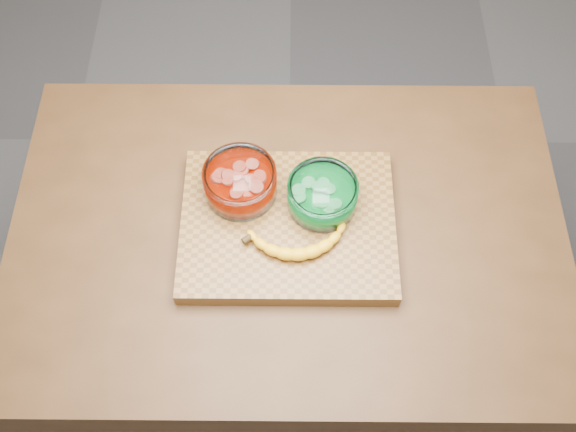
{
  "coord_description": "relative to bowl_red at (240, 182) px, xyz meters",
  "views": [
    {
      "loc": [
        0.0,
        -0.64,
        2.12
      ],
      "look_at": [
        0.0,
        0.0,
        0.96
      ],
      "focal_mm": 40.0,
      "sensor_mm": 36.0,
      "label": 1
    }
  ],
  "objects": [
    {
      "name": "bowl_red",
      "position": [
        0.0,
        0.0,
        0.0
      ],
      "size": [
        0.15,
        0.15,
        0.07
      ],
      "color": "white",
      "rests_on": "cutting_board"
    },
    {
      "name": "cutting_board",
      "position": [
        0.1,
        -0.07,
        -0.06
      ],
      "size": [
        0.45,
        0.35,
        0.04
      ],
      "primitive_type": "cube",
      "color": "brown",
      "rests_on": "counter"
    },
    {
      "name": "counter",
      "position": [
        0.1,
        -0.07,
        -0.53
      ],
      "size": [
        1.2,
        0.8,
        0.9
      ],
      "primitive_type": "cube",
      "color": "#472B15",
      "rests_on": "ground"
    },
    {
      "name": "ground",
      "position": [
        0.1,
        -0.07,
        -0.98
      ],
      "size": [
        3.5,
        3.5,
        0.0
      ],
      "primitive_type": "plane",
      "color": "#59595E",
      "rests_on": "ground"
    },
    {
      "name": "banana",
      "position": [
        0.12,
        -0.13,
        -0.02
      ],
      "size": [
        0.24,
        0.11,
        0.03
      ],
      "primitive_type": null,
      "color": "#F1B015",
      "rests_on": "cutting_board"
    },
    {
      "name": "bowl_green",
      "position": [
        0.17,
        -0.03,
        -0.0
      ],
      "size": [
        0.15,
        0.15,
        0.07
      ],
      "color": "white",
      "rests_on": "cutting_board"
    }
  ]
}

